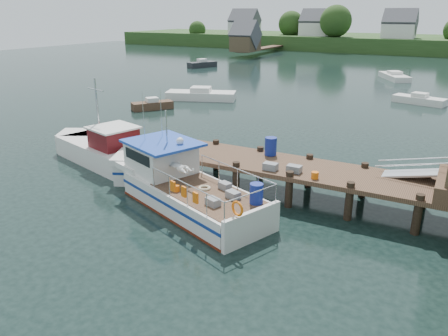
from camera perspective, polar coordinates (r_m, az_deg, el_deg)
The scene contains 10 objects.
ground_plane at distance 20.61m, azimuth 4.45°, elevation -2.61°, with size 160.00×160.00×0.00m, color black.
far_shore at distance 100.26m, azimuth 25.06°, elevation 14.74°, with size 140.00×42.55×9.22m.
dock at distance 18.36m, azimuth 23.49°, elevation 0.36°, with size 16.60×3.00×4.78m.
lobster_boat at distance 18.94m, azimuth -6.13°, elevation -1.98°, with size 9.46×5.56×4.67m.
work_boat at distance 24.68m, azimuth -15.19°, elevation 2.33°, with size 8.62×4.56×4.54m.
moored_rowboat at distance 37.78m, azimuth -9.34°, elevation 8.14°, with size 2.98×3.44×1.00m.
moored_a at distance 41.55m, azimuth -3.02°, elevation 9.51°, with size 6.79×4.31×1.18m.
moored_b at distance 43.28m, azimuth 24.14°, elevation 8.14°, with size 4.69×2.58×0.98m.
moored_d at distance 58.14m, azimuth 21.35°, elevation 11.10°, with size 4.55×6.09×0.99m.
moored_e at distance 66.53m, azimuth -2.87°, elevation 13.40°, with size 3.21×4.67×1.23m.
Camera 1 is at (7.70, -17.44, 7.83)m, focal length 35.00 mm.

